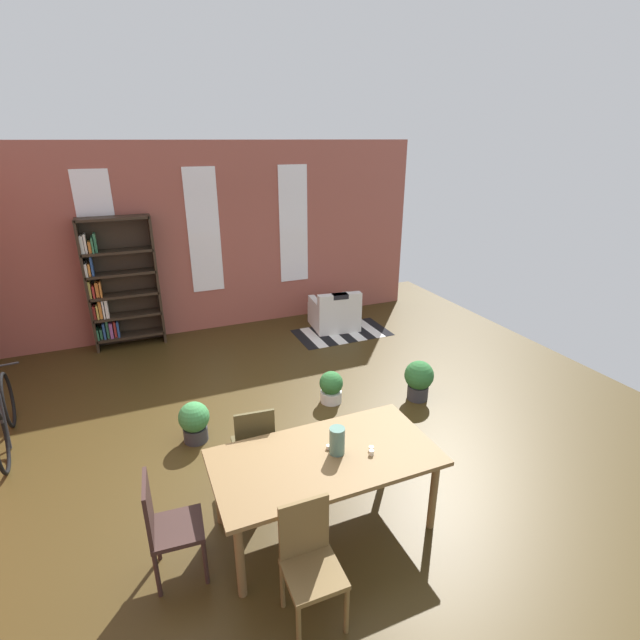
{
  "coord_description": "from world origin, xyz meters",
  "views": [
    {
      "loc": [
        -1.29,
        -4.33,
        3.32
      ],
      "look_at": [
        1.05,
        1.2,
        0.97
      ],
      "focal_mm": 26.11,
      "sensor_mm": 36.0,
      "label": 1
    }
  ],
  "objects_px": {
    "dining_table": "(325,463)",
    "vase_on_table": "(337,441)",
    "bicycle_second": "(4,418)",
    "dining_chair_head_left": "(167,525)",
    "potted_plant_corner": "(194,421)",
    "potted_plant_by_shelf": "(419,379)",
    "potted_plant_window": "(331,387)",
    "bookshelf_tall": "(118,285)",
    "dining_chair_far_left": "(254,445)",
    "armchair_white": "(335,314)",
    "dining_chair_near_left": "(310,559)"
  },
  "relations": [
    {
      "from": "bookshelf_tall",
      "to": "potted_plant_by_shelf",
      "type": "distance_m",
      "value": 5.05
    },
    {
      "from": "dining_chair_head_left",
      "to": "dining_chair_near_left",
      "type": "relative_size",
      "value": 1.0
    },
    {
      "from": "potted_plant_corner",
      "to": "potted_plant_window",
      "type": "height_order",
      "value": "potted_plant_corner"
    },
    {
      "from": "dining_chair_head_left",
      "to": "dining_table",
      "type": "bearing_deg",
      "value": -0.24
    },
    {
      "from": "dining_chair_head_left",
      "to": "potted_plant_corner",
      "type": "relative_size",
      "value": 1.92
    },
    {
      "from": "dining_table",
      "to": "potted_plant_corner",
      "type": "relative_size",
      "value": 3.95
    },
    {
      "from": "vase_on_table",
      "to": "bicycle_second",
      "type": "xyz_separation_m",
      "value": [
        -3.0,
        2.54,
        -0.54
      ]
    },
    {
      "from": "potted_plant_by_shelf",
      "to": "potted_plant_corner",
      "type": "distance_m",
      "value": 2.95
    },
    {
      "from": "potted_plant_by_shelf",
      "to": "potted_plant_corner",
      "type": "relative_size",
      "value": 1.12
    },
    {
      "from": "dining_table",
      "to": "vase_on_table",
      "type": "relative_size",
      "value": 7.82
    },
    {
      "from": "bookshelf_tall",
      "to": "armchair_white",
      "type": "xyz_separation_m",
      "value": [
        3.63,
        -0.68,
        -0.79
      ]
    },
    {
      "from": "potted_plant_corner",
      "to": "potted_plant_by_shelf",
      "type": "bearing_deg",
      "value": -4.24
    },
    {
      "from": "bookshelf_tall",
      "to": "potted_plant_corner",
      "type": "relative_size",
      "value": 4.42
    },
    {
      "from": "dining_table",
      "to": "dining_chair_head_left",
      "type": "xyz_separation_m",
      "value": [
        -1.35,
        0.01,
        -0.17
      ]
    },
    {
      "from": "bookshelf_tall",
      "to": "dining_chair_head_left",
      "type": "bearing_deg",
      "value": -87.68
    },
    {
      "from": "dining_table",
      "to": "bicycle_second",
      "type": "bearing_deg",
      "value": 138.72
    },
    {
      "from": "vase_on_table",
      "to": "dining_chair_head_left",
      "type": "bearing_deg",
      "value": 179.78
    },
    {
      "from": "vase_on_table",
      "to": "potted_plant_corner",
      "type": "relative_size",
      "value": 0.51
    },
    {
      "from": "vase_on_table",
      "to": "armchair_white",
      "type": "bearing_deg",
      "value": 65.59
    },
    {
      "from": "armchair_white",
      "to": "potted_plant_by_shelf",
      "type": "bearing_deg",
      "value": -90.43
    },
    {
      "from": "dining_chair_head_left",
      "to": "bicycle_second",
      "type": "relative_size",
      "value": 0.57
    },
    {
      "from": "armchair_white",
      "to": "potted_plant_by_shelf",
      "type": "height_order",
      "value": "armchair_white"
    },
    {
      "from": "dining_chair_far_left",
      "to": "potted_plant_corner",
      "type": "xyz_separation_m",
      "value": [
        -0.44,
        1.04,
        -0.25
      ]
    },
    {
      "from": "dining_chair_near_left",
      "to": "potted_plant_by_shelf",
      "type": "height_order",
      "value": "dining_chair_near_left"
    },
    {
      "from": "dining_chair_near_left",
      "to": "dining_chair_head_left",
      "type": "bearing_deg",
      "value": 141.13
    },
    {
      "from": "dining_chair_far_left",
      "to": "potted_plant_window",
      "type": "height_order",
      "value": "dining_chair_far_left"
    },
    {
      "from": "bicycle_second",
      "to": "potted_plant_by_shelf",
      "type": "xyz_separation_m",
      "value": [
        4.95,
        -0.99,
        -0.05
      ]
    },
    {
      "from": "bicycle_second",
      "to": "potted_plant_corner",
      "type": "relative_size",
      "value": 3.37
    },
    {
      "from": "dining_chair_far_left",
      "to": "bookshelf_tall",
      "type": "xyz_separation_m",
      "value": [
        -1.11,
        4.28,
        0.56
      ]
    },
    {
      "from": "dining_chair_head_left",
      "to": "potted_plant_window",
      "type": "bearing_deg",
      "value": 40.33
    },
    {
      "from": "vase_on_table",
      "to": "potted_plant_corner",
      "type": "distance_m",
      "value": 2.13
    },
    {
      "from": "dining_table",
      "to": "dining_chair_near_left",
      "type": "relative_size",
      "value": 2.05
    },
    {
      "from": "dining_chair_far_left",
      "to": "potted_plant_corner",
      "type": "height_order",
      "value": "dining_chair_far_left"
    },
    {
      "from": "dining_table",
      "to": "dining_chair_far_left",
      "type": "xyz_separation_m",
      "value": [
        -0.45,
        0.73,
        -0.17
      ]
    },
    {
      "from": "dining_chair_near_left",
      "to": "potted_plant_by_shelf",
      "type": "relative_size",
      "value": 1.72
    },
    {
      "from": "vase_on_table",
      "to": "armchair_white",
      "type": "xyz_separation_m",
      "value": [
        1.96,
        4.33,
        -0.61
      ]
    },
    {
      "from": "potted_plant_by_shelf",
      "to": "potted_plant_corner",
      "type": "xyz_separation_m",
      "value": [
        -2.94,
        0.22,
        -0.04
      ]
    },
    {
      "from": "potted_plant_by_shelf",
      "to": "vase_on_table",
      "type": "bearing_deg",
      "value": -141.38
    },
    {
      "from": "bicycle_second",
      "to": "potted_plant_by_shelf",
      "type": "distance_m",
      "value": 5.04
    },
    {
      "from": "vase_on_table",
      "to": "armchair_white",
      "type": "height_order",
      "value": "vase_on_table"
    },
    {
      "from": "potted_plant_corner",
      "to": "potted_plant_window",
      "type": "distance_m",
      "value": 1.83
    },
    {
      "from": "bookshelf_tall",
      "to": "armchair_white",
      "type": "relative_size",
      "value": 2.48
    },
    {
      "from": "dining_chair_near_left",
      "to": "bicycle_second",
      "type": "bearing_deg",
      "value": 126.91
    },
    {
      "from": "bicycle_second",
      "to": "dining_chair_far_left",
      "type": "bearing_deg",
      "value": -36.5
    },
    {
      "from": "dining_chair_far_left",
      "to": "bookshelf_tall",
      "type": "distance_m",
      "value": 4.45
    },
    {
      "from": "dining_table",
      "to": "potted_plant_corner",
      "type": "distance_m",
      "value": 2.03
    },
    {
      "from": "vase_on_table",
      "to": "dining_chair_near_left",
      "type": "distance_m",
      "value": 0.99
    },
    {
      "from": "dining_chair_near_left",
      "to": "bicycle_second",
      "type": "relative_size",
      "value": 0.57
    },
    {
      "from": "bicycle_second",
      "to": "potted_plant_window",
      "type": "bearing_deg",
      "value": -8.87
    },
    {
      "from": "armchair_white",
      "to": "potted_plant_corner",
      "type": "relative_size",
      "value": 1.78
    }
  ]
}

